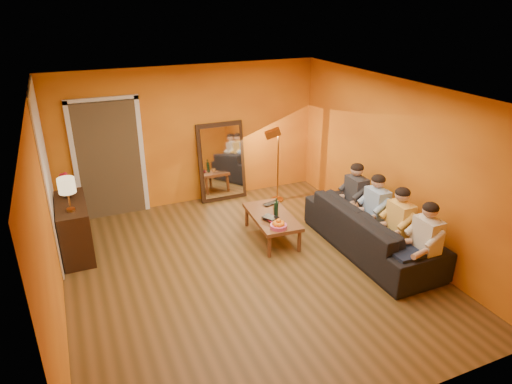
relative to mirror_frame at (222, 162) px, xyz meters
name	(u,v)px	position (x,y,z in m)	size (l,w,h in m)	color
room_shell	(237,180)	(-0.55, -2.26, 0.54)	(5.00, 5.50, 2.60)	brown
white_accent	(47,173)	(-3.04, -0.88, 0.54)	(0.02, 1.90, 2.58)	white
doorway_recess	(109,158)	(-2.05, 0.20, 0.29)	(1.06, 0.30, 2.10)	#3F2D19
door_jamb_left	(75,165)	(-2.62, 0.08, 0.29)	(0.08, 0.06, 2.20)	white
door_jamb_right	(142,156)	(-1.48, 0.08, 0.29)	(0.08, 0.06, 2.20)	white
door_header	(101,100)	(-2.05, 0.08, 1.36)	(1.22, 0.06, 0.08)	white
mirror_frame	(222,162)	(0.00, 0.00, 0.00)	(0.92, 0.06, 1.52)	#321D10
mirror_glass	(222,162)	(0.00, -0.04, 0.00)	(0.78, 0.02, 1.36)	white
sideboard	(74,228)	(-2.79, -1.08, -0.34)	(0.44, 1.18, 0.85)	#321D10
table_lamp	(68,195)	(-2.79, -1.38, 0.34)	(0.24, 0.24, 0.51)	beige
sofa	(371,229)	(1.45, -2.84, -0.40)	(0.97, 2.49, 0.73)	black
coffee_table	(272,226)	(0.19, -1.87, -0.55)	(0.62, 1.22, 0.42)	brown
floor_lamp	(278,166)	(0.94, -0.56, -0.04)	(0.30, 0.24, 1.44)	#BC7D37
dog	(358,224)	(1.39, -2.56, -0.42)	(0.37, 0.57, 0.68)	#AC6C4D
person_far_left	(426,243)	(1.58, -3.84, -0.15)	(0.70, 0.44, 1.22)	beige
person_mid_left	(399,226)	(1.58, -3.29, -0.15)	(0.70, 0.44, 1.22)	#EDB94F
person_mid_right	(376,211)	(1.58, -2.74, -0.15)	(0.70, 0.44, 1.22)	#93B7E4
person_far_right	(355,198)	(1.58, -2.19, -0.15)	(0.70, 0.44, 1.22)	#2D2D32
fruit_bowl	(279,223)	(0.09, -2.32, -0.26)	(0.26, 0.26, 0.16)	#CE4877
wine_bottle	(276,207)	(0.24, -1.92, -0.18)	(0.07, 0.07, 0.31)	black
tumbler	(275,208)	(0.31, -1.75, -0.30)	(0.09, 0.09, 0.09)	#B27F3F
laptop	(273,204)	(0.37, -1.52, -0.33)	(0.29, 0.19, 0.02)	black
book_lower	(267,222)	(0.01, -2.07, -0.33)	(0.19, 0.25, 0.02)	#321D10
book_mid	(267,220)	(0.02, -2.06, -0.31)	(0.18, 0.24, 0.02)	#AD1323
book_upper	(267,219)	(0.01, -2.08, -0.29)	(0.18, 0.24, 0.02)	black
vase	(68,191)	(-2.79, -0.83, 0.19)	(0.19, 0.19, 0.20)	#321D10
flowers	(66,177)	(-2.79, -0.83, 0.42)	(0.17, 0.17, 0.42)	#AD1323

